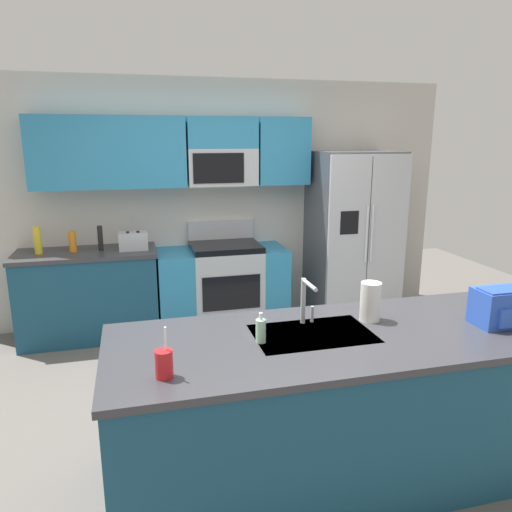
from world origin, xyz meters
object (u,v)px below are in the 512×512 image
at_px(pepper_mill, 100,238).
at_px(refrigerator, 353,236).
at_px(bottle_orange, 72,241).
at_px(soap_dispenser, 261,330).
at_px(backpack, 502,306).
at_px(bottle_yellow, 38,240).
at_px(paper_towel_roll, 370,301).
at_px(sink_faucet, 306,298).
at_px(toaster, 133,241).
at_px(drink_cup_red, 164,364).
at_px(range_oven, 222,285).

bearing_deg(pepper_mill, refrigerator, -1.48).
height_order(bottle_orange, soap_dispenser, bottle_orange).
distance_m(refrigerator, backpack, 2.59).
height_order(bottle_yellow, backpack, bottle_yellow).
distance_m(soap_dispenser, paper_towel_roll, 0.75).
distance_m(pepper_mill, soap_dispenser, 2.71).
xyz_separation_m(bottle_yellow, paper_towel_roll, (2.27, -2.39, -0.01)).
distance_m(sink_faucet, soap_dispenser, 0.39).
bearing_deg(backpack, refrigerator, 84.13).
relative_size(pepper_mill, bottle_orange, 1.22).
height_order(refrigerator, soap_dispenser, refrigerator).
height_order(bottle_yellow, paper_towel_roll, bottle_yellow).
height_order(sink_faucet, backpack, sink_faucet).
height_order(bottle_yellow, bottle_orange, bottle_yellow).
height_order(toaster, sink_faucet, sink_faucet).
bearing_deg(drink_cup_red, refrigerator, 50.46).
distance_m(bottle_yellow, soap_dispenser, 2.97).
distance_m(range_oven, backpack, 2.96).
relative_size(drink_cup_red, soap_dispenser, 1.50).
bearing_deg(paper_towel_roll, refrigerator, 66.83).
bearing_deg(paper_towel_roll, backpack, -19.90).
bearing_deg(backpack, toaster, 129.10).
relative_size(bottle_yellow, backpack, 0.82).
bearing_deg(bottle_yellow, paper_towel_roll, -46.38).
distance_m(refrigerator, bottle_orange, 2.95).
bearing_deg(backpack, bottle_orange, 135.27).
relative_size(pepper_mill, backpack, 0.78).
relative_size(drink_cup_red, backpack, 0.80).
bearing_deg(soap_dispenser, range_oven, 84.31).
bearing_deg(paper_towel_roll, pepper_mill, 125.48).
bearing_deg(pepper_mill, bottle_yellow, 179.56).
height_order(toaster, bottle_yellow, bottle_yellow).
distance_m(range_oven, soap_dispenser, 2.60).
xyz_separation_m(pepper_mill, drink_cup_red, (0.43, -2.81, -0.05)).
xyz_separation_m(refrigerator, pepper_mill, (-2.69, 0.07, 0.10)).
bearing_deg(drink_cup_red, paper_towel_roll, 18.59).
relative_size(soap_dispenser, paper_towel_roll, 0.71).
xyz_separation_m(refrigerator, toaster, (-2.37, 0.02, 0.07)).
xyz_separation_m(drink_cup_red, soap_dispenser, (0.54, 0.28, -0.00)).
relative_size(refrigerator, bottle_yellow, 7.03).
bearing_deg(drink_cup_red, sink_faucet, 27.95).
height_order(paper_towel_roll, backpack, paper_towel_roll).
height_order(soap_dispenser, paper_towel_roll, paper_towel_roll).
xyz_separation_m(bottle_orange, sink_faucet, (1.55, -2.37, 0.07)).
bearing_deg(paper_towel_roll, bottle_yellow, 133.62).
height_order(bottle_yellow, soap_dispenser, bottle_yellow).
bearing_deg(refrigerator, paper_towel_roll, -113.17).
relative_size(pepper_mill, drink_cup_red, 0.97).
xyz_separation_m(pepper_mill, soap_dispenser, (0.96, -2.53, -0.06)).
bearing_deg(toaster, paper_towel_roll, -59.32).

